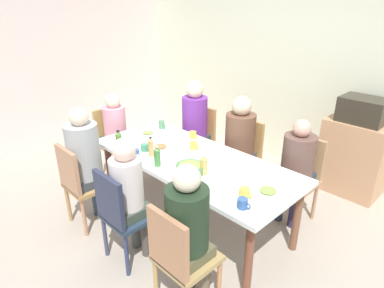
# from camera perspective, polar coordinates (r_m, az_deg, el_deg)

# --- Properties ---
(ground_plane) EXTENTS (7.12, 7.12, 0.00)m
(ground_plane) POSITION_cam_1_polar(r_m,az_deg,el_deg) (3.64, -0.00, -12.91)
(ground_plane) COLOR #A5998B
(wall_back) EXTENTS (6.18, 0.12, 2.60)m
(wall_back) POSITION_cam_1_polar(r_m,az_deg,el_deg) (4.72, 18.79, 11.81)
(wall_back) COLOR beige
(wall_back) RESTS_ON ground_plane
(wall_left) EXTENTS (0.12, 4.30, 2.60)m
(wall_left) POSITION_cam_1_polar(r_m,az_deg,el_deg) (5.58, -23.02, 12.87)
(wall_left) COLOR silver
(wall_left) RESTS_ON ground_plane
(dining_table) EXTENTS (2.18, 0.93, 0.74)m
(dining_table) POSITION_cam_1_polar(r_m,az_deg,el_deg) (3.29, -0.00, -3.56)
(dining_table) COLOR white
(dining_table) RESTS_ON ground_plane
(chair_0) EXTENTS (0.40, 0.40, 0.90)m
(chair_0) POSITION_cam_1_polar(r_m,az_deg,el_deg) (2.46, -2.24, -18.76)
(chair_0) COLOR #A48953
(chair_0) RESTS_ON ground_plane
(person_0) EXTENTS (0.31, 0.31, 1.20)m
(person_0) POSITION_cam_1_polar(r_m,az_deg,el_deg) (2.37, -0.67, -14.02)
(person_0) COLOR brown
(person_0) RESTS_ON ground_plane
(chair_1) EXTENTS (0.40, 0.40, 0.90)m
(chair_1) POSITION_cam_1_polar(r_m,az_deg,el_deg) (3.60, 18.06, -5.01)
(chair_1) COLOR #AA7E59
(chair_1) RESTS_ON ground_plane
(person_1) EXTENTS (0.32, 0.32, 1.13)m
(person_1) POSITION_cam_1_polar(r_m,az_deg,el_deg) (3.45, 17.69, -3.02)
(person_1) COLOR #302B4C
(person_1) RESTS_ON ground_plane
(chair_2) EXTENTS (0.40, 0.40, 0.90)m
(chair_2) POSITION_cam_1_polar(r_m,az_deg,el_deg) (4.43, -13.49, 0.97)
(chair_2) COLOR tan
(chair_2) RESTS_ON ground_plane
(person_2) EXTENTS (0.30, 0.30, 1.12)m
(person_2) POSITION_cam_1_polar(r_m,az_deg,el_deg) (4.30, -13.03, 2.56)
(person_2) COLOR #3F383F
(person_2) RESTS_ON ground_plane
(chair_3) EXTENTS (0.40, 0.40, 0.90)m
(chair_3) POSITION_cam_1_polar(r_m,az_deg,el_deg) (4.36, 1.20, 1.32)
(chair_3) COLOR #B58048
(chair_3) RESTS_ON ground_plane
(person_3) EXTENTS (0.32, 0.32, 1.27)m
(person_3) POSITION_cam_1_polar(r_m,az_deg,el_deg) (4.21, 0.38, 4.20)
(person_3) COLOR #2E334B
(person_3) RESTS_ON ground_plane
(chair_4) EXTENTS (0.40, 0.40, 0.90)m
(chair_4) POSITION_cam_1_polar(r_m,az_deg,el_deg) (2.92, -12.13, -11.50)
(chair_4) COLOR #26384C
(chair_4) RESTS_ON ground_plane
(person_4) EXTENTS (0.30, 0.30, 1.17)m
(person_4) POSITION_cam_1_polar(r_m,az_deg,el_deg) (2.87, -10.88, -7.83)
(person_4) COLOR #424440
(person_4) RESTS_ON ground_plane
(chair_5) EXTENTS (0.40, 0.40, 0.90)m
(chair_5) POSITION_cam_1_polar(r_m,az_deg,el_deg) (3.94, 8.80, -1.56)
(chair_5) COLOR #AB8454
(chair_5) RESTS_ON ground_plane
(person_5) EXTENTS (0.34, 0.34, 1.22)m
(person_5) POSITION_cam_1_polar(r_m,az_deg,el_deg) (3.78, 8.20, 1.17)
(person_5) COLOR #47434B
(person_5) RESTS_ON ground_plane
(chair_6) EXTENTS (0.40, 0.40, 0.90)m
(chair_6) POSITION_cam_1_polar(r_m,az_deg,el_deg) (3.48, -18.76, -6.19)
(chair_6) COLOR #AF844D
(chair_6) RESTS_ON ground_plane
(person_6) EXTENTS (0.32, 0.32, 1.26)m
(person_6) POSITION_cam_1_polar(r_m,az_deg,el_deg) (3.40, -17.97, -2.15)
(person_6) COLOR #293A45
(person_6) RESTS_ON ground_plane
(plate_0) EXTENTS (0.24, 0.24, 0.04)m
(plate_0) POSITION_cam_1_polar(r_m,az_deg,el_deg) (3.47, -5.52, -0.56)
(plate_0) COLOR #EEE4D0
(plate_0) RESTS_ON dining_table
(plate_1) EXTENTS (0.24, 0.24, 0.04)m
(plate_1) POSITION_cam_1_polar(r_m,az_deg,el_deg) (2.75, 13.02, -8.05)
(plate_1) COLOR white
(plate_1) RESTS_ON dining_table
(plate_2) EXTENTS (0.22, 0.22, 0.04)m
(plate_2) POSITION_cam_1_polar(r_m,az_deg,el_deg) (3.84, -7.64, 1.79)
(plate_2) COLOR white
(plate_2) RESTS_ON dining_table
(bowl_0) EXTENTS (0.26, 0.26, 0.09)m
(bowl_0) POSITION_cam_1_polar(r_m,az_deg,el_deg) (2.97, -0.32, -4.13)
(bowl_0) COLOR #48794E
(bowl_0) RESTS_ON dining_table
(cup_0) EXTENTS (0.12, 0.08, 0.07)m
(cup_0) POSITION_cam_1_polar(r_m,az_deg,el_deg) (2.66, 9.09, -8.29)
(cup_0) COLOR #DDC448
(cup_0) RESTS_ON dining_table
(cup_1) EXTENTS (0.12, 0.08, 0.08)m
(cup_1) POSITION_cam_1_polar(r_m,az_deg,el_deg) (2.52, 8.77, -10.14)
(cup_1) COLOR #335697
(cup_1) RESTS_ON dining_table
(cup_2) EXTENTS (0.11, 0.08, 0.09)m
(cup_2) POSITION_cam_1_polar(r_m,az_deg,el_deg) (3.28, -9.72, -1.68)
(cup_2) COLOR #3B629F
(cup_2) RESTS_ON dining_table
(cup_3) EXTENTS (0.11, 0.08, 0.07)m
(cup_3) POSITION_cam_1_polar(r_m,az_deg,el_deg) (3.43, -8.17, -0.61)
(cup_3) COLOR #3F8561
(cup_3) RESTS_ON dining_table
(cup_4) EXTENTS (0.12, 0.08, 0.08)m
(cup_4) POSITION_cam_1_polar(r_m,az_deg,el_deg) (3.43, 0.29, -0.25)
(cup_4) COLOR yellow
(cup_4) RESTS_ON dining_table
(cup_5) EXTENTS (0.11, 0.07, 0.10)m
(cup_5) POSITION_cam_1_polar(r_m,az_deg,el_deg) (4.01, -5.25, 3.35)
(cup_5) COLOR #51845C
(cup_5) RESTS_ON dining_table
(cup_6) EXTENTS (0.12, 0.08, 0.07)m
(cup_6) POSITION_cam_1_polar(r_m,az_deg,el_deg) (3.71, 0.16, 1.58)
(cup_6) COLOR yellow
(cup_6) RESTS_ON dining_table
(bottle_0) EXTENTS (0.06, 0.06, 0.21)m
(bottle_0) POSITION_cam_1_polar(r_m,az_deg,el_deg) (3.50, -12.54, 0.64)
(bottle_0) COLOR #557F31
(bottle_0) RESTS_ON dining_table
(bottle_1) EXTENTS (0.07, 0.07, 0.19)m
(bottle_1) POSITION_cam_1_polar(r_m,az_deg,el_deg) (2.93, 2.08, -3.67)
(bottle_1) COLOR tan
(bottle_1) RESTS_ON dining_table
(bottle_2) EXTENTS (0.05, 0.05, 0.21)m
(bottle_2) POSITION_cam_1_polar(r_m,az_deg,el_deg) (3.28, -7.12, -0.58)
(bottle_2) COLOR tan
(bottle_2) RESTS_ON dining_table
(bottle_3) EXTENTS (0.06, 0.06, 0.21)m
(bottle_3) POSITION_cam_1_polar(r_m,az_deg,el_deg) (3.07, -6.05, -2.22)
(bottle_3) COLOR #42803D
(bottle_3) RESTS_ON dining_table
(side_cabinet) EXTENTS (0.70, 0.44, 0.90)m
(side_cabinet) POSITION_cam_1_polar(r_m,az_deg,el_deg) (4.37, 26.05, -2.09)
(side_cabinet) COLOR tan
(side_cabinet) RESTS_ON ground_plane
(microwave) EXTENTS (0.48, 0.36, 0.28)m
(microwave) POSITION_cam_1_polar(r_m,az_deg,el_deg) (4.17, 27.48, 5.24)
(microwave) COLOR #2F2B21
(microwave) RESTS_ON side_cabinet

